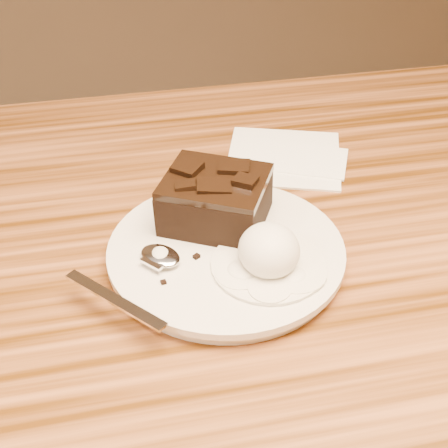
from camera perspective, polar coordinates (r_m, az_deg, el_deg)
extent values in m
cylinder|color=silver|center=(0.62, 0.19, -2.78)|extent=(0.24, 0.24, 0.02)
cube|color=black|center=(0.64, -0.79, 2.02)|extent=(0.13, 0.12, 0.05)
ellipsoid|color=white|center=(0.58, 4.14, -2.41)|extent=(0.06, 0.06, 0.05)
cylinder|color=silver|center=(0.59, 4.06, -3.81)|extent=(0.11, 0.11, 0.00)
cube|color=white|center=(0.79, 5.50, 6.18)|extent=(0.18, 0.18, 0.01)
cube|color=black|center=(0.60, -2.53, -2.99)|extent=(0.01, 0.01, 0.00)
cube|color=black|center=(0.58, -5.56, -5.34)|extent=(0.01, 0.01, 0.00)
cube|color=black|center=(0.59, 4.56, -3.88)|extent=(0.00, 0.01, 0.00)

